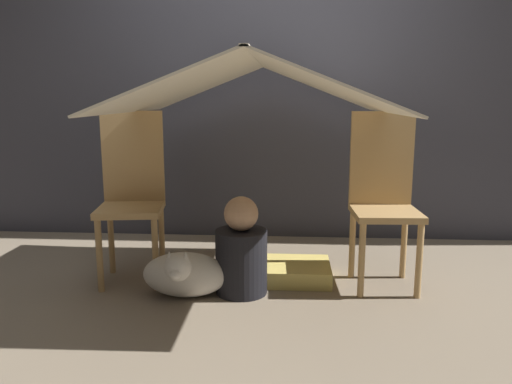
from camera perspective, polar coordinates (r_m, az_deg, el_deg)
ground_plane at (r=2.80m, az=-0.30°, el=-12.03°), size 8.80×8.80×0.00m
wall_back at (r=3.84m, az=1.06°, el=13.31°), size 7.00×0.05×2.50m
chair_left at (r=3.06m, az=-13.99°, el=0.13°), size 0.41×0.41×1.00m
chair_right at (r=2.97m, az=14.37°, el=-0.22°), size 0.38×0.38×1.00m
sheet_canopy at (r=2.79m, az=0.00°, el=12.15°), size 1.48×1.49×0.30m
person_front at (r=2.80m, az=-1.69°, el=-6.97°), size 0.29×0.29×0.55m
dog at (r=2.79m, az=-8.15°, el=-9.24°), size 0.47×0.39×0.31m
floor_cushion at (r=3.05m, az=4.08°, el=-9.03°), size 0.46×0.37×0.10m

